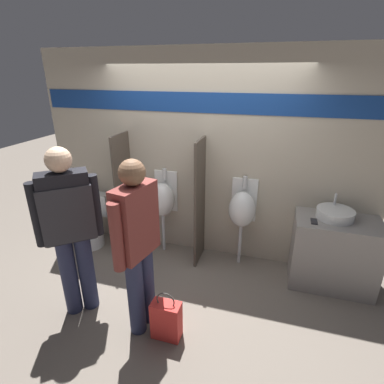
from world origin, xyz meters
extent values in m
plane|color=#70665B|center=(0.00, 0.00, 0.00)|extent=(16.00, 16.00, 0.00)
cube|color=#B2A893|center=(0.00, 0.60, 1.35)|extent=(4.44, 0.06, 2.70)
cube|color=navy|center=(0.00, 0.56, 2.06)|extent=(4.35, 0.01, 0.24)
cube|color=gray|center=(1.70, 0.29, 0.43)|extent=(0.93, 0.56, 0.85)
cylinder|color=silver|center=(1.65, 0.35, 0.90)|extent=(0.41, 0.41, 0.11)
cylinder|color=silver|center=(1.65, 0.49, 1.03)|extent=(0.03, 0.03, 0.14)
cube|color=#232328|center=(1.42, 0.18, 0.86)|extent=(0.07, 0.14, 0.01)
cube|color=#4C4238|center=(-1.03, 0.35, 0.83)|extent=(0.03, 0.45, 1.67)
cube|color=#4C4238|center=(0.05, 0.35, 0.83)|extent=(0.03, 0.45, 1.67)
cylinder|color=silver|center=(-0.49, 0.40, 0.29)|extent=(0.04, 0.04, 0.58)
ellipsoid|color=silver|center=(-0.49, 0.40, 0.79)|extent=(0.34, 0.32, 0.47)
cube|color=silver|center=(-0.49, 0.56, 0.86)|extent=(0.33, 0.02, 0.58)
cylinder|color=silver|center=(-0.49, 0.52, 1.11)|extent=(0.06, 0.06, 0.16)
cylinder|color=silver|center=(0.59, 0.40, 0.29)|extent=(0.04, 0.04, 0.58)
ellipsoid|color=silver|center=(0.59, 0.40, 0.79)|extent=(0.34, 0.32, 0.47)
cube|color=silver|center=(0.59, 0.56, 0.86)|extent=(0.33, 0.02, 0.58)
cylinder|color=silver|center=(0.59, 0.52, 1.11)|extent=(0.06, 0.06, 0.16)
cylinder|color=silver|center=(-1.58, 0.20, 0.20)|extent=(0.38, 0.38, 0.39)
torus|color=silver|center=(-1.58, 0.20, 0.40)|extent=(0.39, 0.39, 0.04)
cube|color=silver|center=(-1.58, 0.48, 0.56)|extent=(0.37, 0.16, 0.34)
cylinder|color=silver|center=(-1.58, 0.46, 0.81)|extent=(0.06, 0.06, 0.14)
cylinder|color=#282D4C|center=(-0.99, -0.98, 0.44)|extent=(0.16, 0.16, 0.87)
cylinder|color=#282D4C|center=(-0.86, -0.87, 0.44)|extent=(0.16, 0.16, 0.87)
cube|color=black|center=(-0.92, -0.92, 1.22)|extent=(0.47, 0.45, 0.69)
cube|color=#2D2D33|center=(-0.92, -0.92, 1.16)|extent=(0.51, 0.48, 0.55)
cylinder|color=black|center=(-1.12, -1.09, 1.18)|extent=(0.11, 0.11, 0.64)
cylinder|color=black|center=(-0.72, -0.76, 1.18)|extent=(0.11, 0.11, 0.64)
sphere|color=beige|center=(-0.92, -0.92, 1.68)|extent=(0.24, 0.24, 0.24)
cylinder|color=#282D4C|center=(-0.20, -1.03, 0.42)|extent=(0.16, 0.16, 0.85)
cylinder|color=#282D4C|center=(-0.17, -0.87, 0.42)|extent=(0.16, 0.16, 0.85)
cube|color=brown|center=(-0.18, -0.95, 1.19)|extent=(0.28, 0.47, 0.67)
cylinder|color=brown|center=(-0.24, -1.20, 1.15)|extent=(0.11, 0.11, 0.62)
cylinder|color=brown|center=(-0.13, -0.70, 1.15)|extent=(0.11, 0.11, 0.62)
sphere|color=brown|center=(-0.18, -0.95, 1.64)|extent=(0.23, 0.23, 0.23)
cube|color=red|center=(0.10, -1.02, 0.20)|extent=(0.28, 0.15, 0.39)
torus|color=#4C4742|center=(0.10, -1.02, 0.43)|extent=(0.18, 0.01, 0.18)
camera|label=1|loc=(0.96, -3.06, 2.42)|focal=28.00mm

